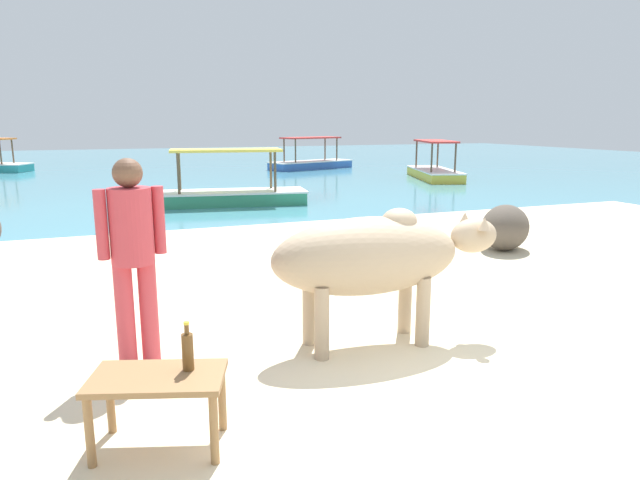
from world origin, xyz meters
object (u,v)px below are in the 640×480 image
Objects in this scene: boat_blue at (311,162)px; low_bench_table at (158,387)px; boat_green at (227,193)px; boat_yellow at (434,171)px; bottle at (188,351)px; person_standing at (133,247)px; cow at (373,257)px.

low_bench_table is at bearing -130.87° from boat_blue.
boat_green reaches higher than low_bench_table.
boat_yellow is at bearing -83.81° from boat_blue.
low_bench_table is at bearing 84.68° from boat_green.
boat_green and boat_blue have the same top height.
person_standing is (-0.22, 1.26, 0.37)m from bottle.
person_standing reaches higher than boat_yellow.
bottle is 10.18m from boat_green.
bottle is at bearing -146.87° from cow.
boat_yellow is (2.48, -5.45, 0.00)m from boat_blue.
boat_yellow is (10.38, 12.21, -0.70)m from person_standing.
boat_blue is (7.69, 18.92, -0.32)m from bottle.
cow is at bearing 46.27° from low_bench_table.
boat_green is (2.49, 9.92, -0.13)m from low_bench_table.
person_standing reaches higher than cow.
boat_blue reaches higher than bottle.
person_standing is at bearing 99.67° from bottle.
boat_blue is at bearing -32.69° from person_standing.
cow is 1.92m from person_standing.
boat_green is (2.52, 8.65, -0.70)m from person_standing.
bottle is at bearing 85.65° from boat_green.
cow is at bearing 94.74° from boat_green.
person_standing is (-0.04, 1.27, 0.57)m from low_bench_table.
boat_blue is at bearing 74.39° from cow.
person_standing is at bearing -22.78° from boat_yellow.
bottle is 20.42m from boat_blue.
person_standing is 0.42× the size of boat_yellow.
person_standing is 0.42× the size of boat_blue.
bottle reaches higher than low_bench_table.
low_bench_table is 10.23m from boat_green.
cow reaches higher than bottle.
boat_green is (2.31, 9.91, -0.32)m from bottle.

